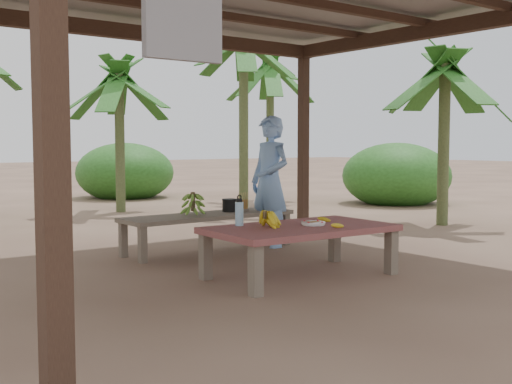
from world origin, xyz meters
TOP-DOWN VIEW (x-y plane):
  - ground at (0.00, 0.00)m, footprint 80.00×80.00m
  - work_table at (0.25, -0.54)m, footprint 1.84×1.08m
  - bench at (0.39, 1.29)m, footprint 2.21×0.64m
  - ripe_banana_bunch at (-0.10, -0.43)m, footprint 0.33×0.30m
  - plate at (0.39, -0.58)m, footprint 0.24×0.24m
  - loose_banana_front at (0.43, -0.87)m, footprint 0.16×0.07m
  - loose_banana_side at (0.68, -0.42)m, footprint 0.09×0.16m
  - water_flask at (-0.21, -0.16)m, footprint 0.08×0.08m
  - green_banana_stalk at (0.16, 1.28)m, footprint 0.26×0.26m
  - cooking_pot at (0.72, 1.33)m, footprint 0.18×0.18m
  - skewer_rack at (0.86, 1.24)m, footprint 0.18×0.08m
  - woman at (1.18, 1.09)m, footprint 0.44×0.63m
  - banana_plant_ne at (3.42, 4.72)m, footprint 1.80×1.80m
  - banana_plant_n at (1.47, 6.02)m, footprint 1.80×1.80m
  - banana_plant_e at (4.70, 1.10)m, footprint 1.80×1.80m
  - banana_plant_far at (5.27, 6.23)m, footprint 1.80×1.80m

SIDE VIEW (x-z plane):
  - ground at x=0.00m, z-range 0.00..0.00m
  - bench at x=0.39m, z-range 0.17..0.62m
  - work_table at x=0.25m, z-range 0.18..0.68m
  - plate at x=0.39m, z-range 0.50..0.54m
  - loose_banana_front at x=0.43m, z-range 0.50..0.54m
  - loose_banana_side at x=0.68m, z-range 0.50..0.54m
  - cooking_pot at x=0.72m, z-range 0.45..0.60m
  - skewer_rack at x=0.86m, z-range 0.45..0.69m
  - ripe_banana_bunch at x=-0.10m, z-range 0.50..0.67m
  - green_banana_stalk at x=0.16m, z-range 0.45..0.74m
  - water_flask at x=-0.21m, z-range 0.48..0.78m
  - woman at x=1.18m, z-range 0.00..1.65m
  - banana_plant_e at x=4.70m, z-range 0.90..3.65m
  - banana_plant_n at x=1.47m, z-range 0.92..3.72m
  - banana_plant_far at x=5.27m, z-range 1.15..4.45m
  - banana_plant_ne at x=3.42m, z-range 1.26..4.77m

